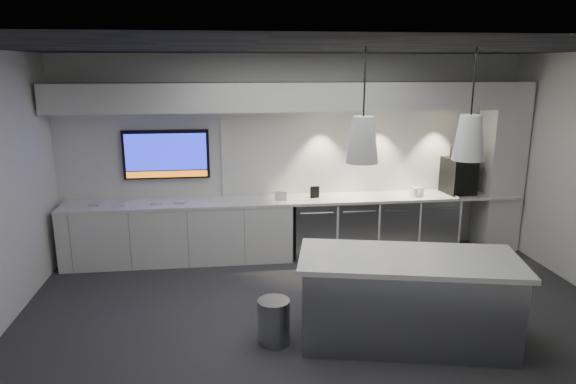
{
  "coord_description": "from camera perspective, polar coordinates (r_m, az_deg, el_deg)",
  "views": [
    {
      "loc": [
        -1.05,
        -5.16,
        2.84
      ],
      "look_at": [
        -0.27,
        1.1,
        1.27
      ],
      "focal_mm": 32.0,
      "sensor_mm": 36.0,
      "label": 1
    }
  ],
  "objects": [
    {
      "name": "floor",
      "position": [
        5.98,
        3.98,
        -14.43
      ],
      "size": [
        7.0,
        7.0,
        0.0
      ],
      "primitive_type": "plane",
      "color": "#2E2E30",
      "rests_on": "ground"
    },
    {
      "name": "ceiling",
      "position": [
        5.26,
        4.54,
        15.68
      ],
      "size": [
        7.0,
        7.0,
        0.0
      ],
      "primitive_type": "plane",
      "rotation": [
        3.14,
        0.0,
        0.0
      ],
      "color": "black",
      "rests_on": "wall_back"
    },
    {
      "name": "wall_back",
      "position": [
        7.84,
        0.66,
        4.12
      ],
      "size": [
        7.0,
        0.0,
        7.0
      ],
      "primitive_type": "plane",
      "rotation": [
        1.57,
        0.0,
        0.0
      ],
      "color": "silver",
      "rests_on": "floor"
    },
    {
      "name": "wall_front",
      "position": [
        3.15,
        13.35,
        -11.54
      ],
      "size": [
        7.0,
        0.0,
        7.0
      ],
      "primitive_type": "plane",
      "rotation": [
        -1.57,
        0.0,
        0.0
      ],
      "color": "silver",
      "rests_on": "floor"
    },
    {
      "name": "back_counter",
      "position": [
        7.66,
        0.97,
        -0.86
      ],
      "size": [
        6.8,
        0.65,
        0.04
      ],
      "primitive_type": "cube",
      "color": "silver",
      "rests_on": "left_base_cabinets"
    },
    {
      "name": "left_base_cabinets",
      "position": [
        7.75,
        -12.0,
        -4.48
      ],
      "size": [
        3.3,
        0.63,
        0.86
      ],
      "primitive_type": "cube",
      "color": "silver",
      "rests_on": "floor"
    },
    {
      "name": "fridge_unit_a",
      "position": [
        7.83,
        2.78,
        -4.03
      ],
      "size": [
        0.6,
        0.61,
        0.85
      ],
      "primitive_type": "cube",
      "color": "gray",
      "rests_on": "floor"
    },
    {
      "name": "fridge_unit_b",
      "position": [
        7.95,
        7.26,
        -3.82
      ],
      "size": [
        0.6,
        0.61,
        0.85
      ],
      "primitive_type": "cube",
      "color": "gray",
      "rests_on": "floor"
    },
    {
      "name": "fridge_unit_c",
      "position": [
        8.13,
        11.58,
        -3.61
      ],
      "size": [
        0.6,
        0.61,
        0.85
      ],
      "primitive_type": "cube",
      "color": "gray",
      "rests_on": "floor"
    },
    {
      "name": "fridge_unit_d",
      "position": [
        8.35,
        15.68,
        -3.38
      ],
      "size": [
        0.6,
        0.61,
        0.85
      ],
      "primitive_type": "cube",
      "color": "gray",
      "rests_on": "floor"
    },
    {
      "name": "backsplash",
      "position": [
        8.06,
        9.18,
        4.58
      ],
      "size": [
        4.6,
        0.03,
        1.3
      ],
      "primitive_type": "cube",
      "color": "silver",
      "rests_on": "wall_back"
    },
    {
      "name": "soffit",
      "position": [
        7.44,
        1.0,
        10.57
      ],
      "size": [
        6.9,
        0.6,
        0.4
      ],
      "primitive_type": "cube",
      "color": "silver",
      "rests_on": "wall_back"
    },
    {
      "name": "column",
      "position": [
        8.63,
        22.51,
        2.62
      ],
      "size": [
        0.55,
        0.55,
        2.6
      ],
      "primitive_type": "cube",
      "color": "silver",
      "rests_on": "floor"
    },
    {
      "name": "wall_tv",
      "position": [
        7.76,
        -13.37,
        4.08
      ],
      "size": [
        1.25,
        0.07,
        0.72
      ],
      "color": "black",
      "rests_on": "wall_back"
    },
    {
      "name": "island",
      "position": [
        5.56,
        13.06,
        -11.56
      ],
      "size": [
        2.38,
        1.42,
        0.94
      ],
      "rotation": [
        0.0,
        0.0,
        -0.22
      ],
      "color": "gray",
      "rests_on": "floor"
    },
    {
      "name": "bin",
      "position": [
        5.52,
        -1.58,
        -14.17
      ],
      "size": [
        0.4,
        0.4,
        0.48
      ],
      "primitive_type": "cylinder",
      "rotation": [
        0.0,
        0.0,
        -0.21
      ],
      "color": "gray",
      "rests_on": "floor"
    },
    {
      "name": "coffee_machine",
      "position": [
        8.34,
        18.43,
        1.91
      ],
      "size": [
        0.45,
        0.61,
        0.73
      ],
      "rotation": [
        0.0,
        0.0,
        0.12
      ],
      "color": "black",
      "rests_on": "back_counter"
    },
    {
      "name": "sign_black",
      "position": [
        7.66,
        2.98,
        -0.02
      ],
      "size": [
        0.14,
        0.04,
        0.18
      ],
      "primitive_type": "cube",
      "rotation": [
        0.0,
        0.0,
        0.13
      ],
      "color": "black",
      "rests_on": "back_counter"
    },
    {
      "name": "sign_white",
      "position": [
        7.52,
        -0.79,
        -0.44
      ],
      "size": [
        0.18,
        0.08,
        0.14
      ],
      "primitive_type": "cube",
      "rotation": [
        0.0,
        0.0,
        -0.32
      ],
      "color": "silver",
      "rests_on": "back_counter"
    },
    {
      "name": "cup_cluster",
      "position": [
        8.01,
        14.17,
        0.04
      ],
      "size": [
        0.16,
        0.16,
        0.14
      ],
      "primitive_type": null,
      "color": "white",
      "rests_on": "back_counter"
    },
    {
      "name": "tray_a",
      "position": [
        7.79,
        -20.51,
        -1.26
      ],
      "size": [
        0.2,
        0.2,
        0.02
      ],
      "primitive_type": "cube",
      "rotation": [
        0.0,
        0.0,
        -0.29
      ],
      "color": "#B5B5B5",
      "rests_on": "back_counter"
    },
    {
      "name": "tray_b",
      "position": [
        7.65,
        -18.24,
        -1.34
      ],
      "size": [
        0.19,
        0.19,
        0.02
      ],
      "primitive_type": "cube",
      "rotation": [
        0.0,
        0.0,
        0.18
      ],
      "color": "#B5B5B5",
      "rests_on": "back_counter"
    },
    {
      "name": "tray_c",
      "position": [
        7.61,
        -14.36,
        -1.16
      ],
      "size": [
        0.16,
        0.16,
        0.02
      ],
      "primitive_type": "cube",
      "rotation": [
        0.0,
        0.0,
        0.0
      ],
      "color": "#B5B5B5",
      "rests_on": "back_counter"
    },
    {
      "name": "tray_d",
      "position": [
        7.57,
        -11.83,
        -1.09
      ],
      "size": [
        0.2,
        0.2,
        0.02
      ],
      "primitive_type": "cube",
      "rotation": [
        0.0,
        0.0,
        -0.28
      ],
      "color": "#B5B5B5",
      "rests_on": "back_counter"
    },
    {
      "name": "pendant_left",
      "position": [
        4.92,
        8.29,
        5.8
      ],
      "size": [
        0.31,
        0.31,
        1.14
      ],
      "color": "silver",
      "rests_on": "ceiling"
    },
    {
      "name": "pendant_right",
      "position": [
        5.3,
        19.49,
        5.73
      ],
      "size": [
        0.31,
        0.31,
        1.14
      ],
      "color": "silver",
      "rests_on": "ceiling"
    }
  ]
}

